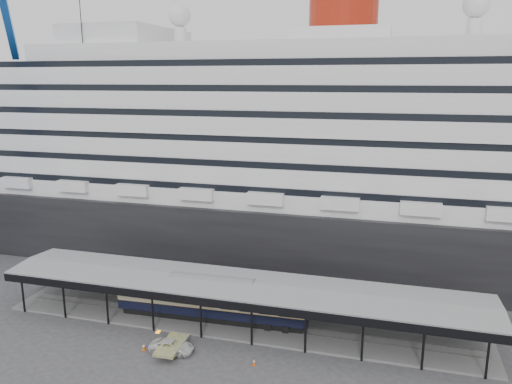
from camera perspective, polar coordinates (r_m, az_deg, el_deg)
ground at (r=55.85m, az=-3.75°, el=-17.07°), size 200.00×200.00×0.00m
cruise_ship at (r=79.85m, az=3.72°, el=5.99°), size 130.00×30.00×43.90m
platform_canopy at (r=58.94m, az=-2.14°, el=-12.76°), size 56.00×9.18×5.30m
port_truck at (r=54.92m, az=-9.60°, el=-17.01°), size 4.69×2.29×1.28m
pullman_carriage at (r=59.73m, az=-5.04°, el=-12.08°), size 22.83×3.83×22.32m
traffic_cone_left at (r=55.97m, az=-12.71°, el=-16.86°), size 0.39×0.39×0.76m
traffic_cone_mid at (r=55.01m, az=-8.33°, el=-17.28°), size 0.38×0.38×0.68m
traffic_cone_right at (r=52.30m, az=-0.22°, el=-18.86°), size 0.36×0.36×0.68m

